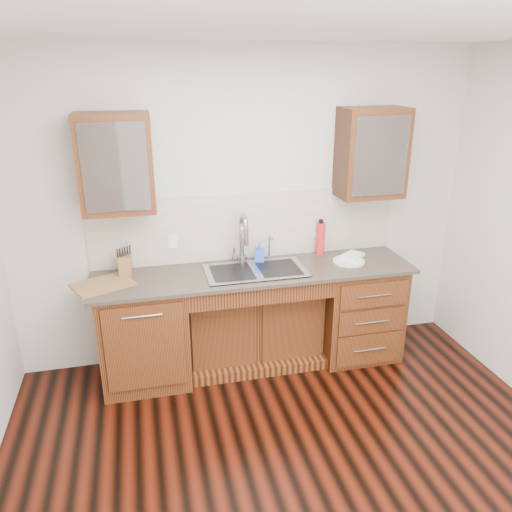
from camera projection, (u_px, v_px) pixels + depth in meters
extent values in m
cube|color=#360E05|center=(306.00, 489.00, 3.23)|extent=(4.00, 3.50, 0.10)
cube|color=white|center=(329.00, 10.00, 2.23)|extent=(4.00, 3.50, 0.10)
cube|color=beige|center=(245.00, 208.00, 4.36)|extent=(4.00, 0.10, 2.70)
cube|color=#593014|center=(144.00, 332.00, 4.15)|extent=(0.70, 0.62, 0.88)
cube|color=#593014|center=(253.00, 324.00, 4.48)|extent=(1.20, 0.44, 0.70)
cube|color=#593014|center=(356.00, 308.00, 4.57)|extent=(0.70, 0.62, 0.88)
cube|color=#84705B|center=(255.00, 272.00, 4.19)|extent=(2.70, 0.65, 0.03)
cube|color=beige|center=(247.00, 226.00, 4.36)|extent=(2.70, 0.02, 0.59)
cube|color=#9E9EA5|center=(256.00, 281.00, 4.20)|extent=(0.84, 0.46, 0.19)
cylinder|color=#999993|center=(242.00, 241.00, 4.29)|extent=(0.04, 0.04, 0.40)
cylinder|color=#999993|center=(269.00, 247.00, 4.38)|extent=(0.02, 0.02, 0.24)
cube|color=#593014|center=(116.00, 164.00, 3.77)|extent=(0.55, 0.34, 0.75)
cube|color=#593014|center=(371.00, 153.00, 4.22)|extent=(0.55, 0.34, 0.75)
cube|color=white|center=(173.00, 241.00, 4.24)|extent=(0.08, 0.01, 0.12)
cube|color=white|center=(317.00, 230.00, 4.52)|extent=(0.08, 0.01, 0.12)
imported|color=blue|center=(259.00, 252.00, 4.33)|extent=(0.10, 0.10, 0.18)
cylinder|color=red|center=(320.00, 239.00, 4.49)|extent=(0.11, 0.11, 0.30)
cylinder|color=silver|center=(349.00, 261.00, 4.36)|extent=(0.28, 0.28, 0.02)
cube|color=silver|center=(353.00, 256.00, 4.42)|extent=(0.24, 0.23, 0.03)
cube|color=olive|center=(125.00, 265.00, 4.06)|extent=(0.11, 0.17, 0.18)
cube|color=olive|center=(103.00, 285.00, 3.89)|extent=(0.52, 0.46, 0.02)
imported|color=white|center=(106.00, 171.00, 3.77)|extent=(0.17, 0.17, 0.10)
imported|color=silver|center=(130.00, 170.00, 3.81)|extent=(0.11, 0.11, 0.10)
imported|color=silver|center=(358.00, 160.00, 4.22)|extent=(0.14, 0.14, 0.09)
imported|color=silver|center=(381.00, 159.00, 4.26)|extent=(0.11, 0.11, 0.09)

